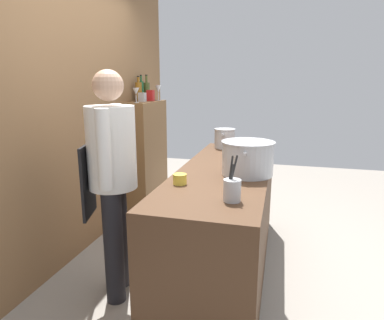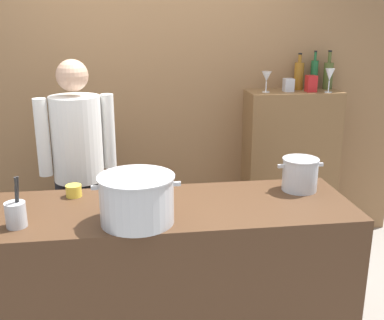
{
  "view_description": "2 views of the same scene",
  "coord_description": "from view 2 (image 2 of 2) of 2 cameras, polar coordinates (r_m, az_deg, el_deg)",
  "views": [
    {
      "loc": [
        -2.61,
        -0.42,
        1.58
      ],
      "look_at": [
        0.08,
        0.3,
        0.93
      ],
      "focal_mm": 31.59,
      "sensor_mm": 36.0,
      "label": 1
    },
    {
      "loc": [
        -0.17,
        -2.41,
        1.9
      ],
      "look_at": [
        0.23,
        0.42,
        1.03
      ],
      "focal_mm": 43.31,
      "sensor_mm": 36.0,
      "label": 2
    }
  ],
  "objects": [
    {
      "name": "wine_bottle_amber",
      "position": [
        3.96,
        13.02,
        10.12
      ],
      "size": [
        0.08,
        0.08,
        0.3
      ],
      "color": "#8C5919",
      "rests_on": "bar_cabinet"
    },
    {
      "name": "wine_bottle_green",
      "position": [
        4.03,
        14.8,
        10.21
      ],
      "size": [
        0.06,
        0.06,
        0.31
      ],
      "color": "#1E592D",
      "rests_on": "bar_cabinet"
    },
    {
      "name": "bar_cabinet",
      "position": [
        4.03,
        11.86,
        -1.24
      ],
      "size": [
        0.76,
        0.32,
        1.35
      ],
      "primitive_type": "cube",
      "color": "brown",
      "rests_on": "ground_plane"
    },
    {
      "name": "stockpot_large",
      "position": [
        2.38,
        -6.81,
        -4.81
      ],
      "size": [
        0.45,
        0.39,
        0.25
      ],
      "color": "#B7BABF",
      "rests_on": "prep_counter"
    },
    {
      "name": "utensil_crock",
      "position": [
        2.5,
        -20.86,
        -6.21
      ],
      "size": [
        0.1,
        0.1,
        0.27
      ],
      "color": "#B7BABF",
      "rests_on": "prep_counter"
    },
    {
      "name": "spice_tin_silver",
      "position": [
        3.84,
        11.79,
        9.02
      ],
      "size": [
        0.08,
        0.08,
        0.1
      ],
      "primitive_type": "cube",
      "color": "#B2B2B7",
      "rests_on": "bar_cabinet"
    },
    {
      "name": "wine_glass_short",
      "position": [
        3.76,
        9.16,
        10.05
      ],
      "size": [
        0.08,
        0.08,
        0.16
      ],
      "color": "silver",
      "rests_on": "bar_cabinet"
    },
    {
      "name": "spice_tin_red",
      "position": [
        3.86,
        14.45,
        9.09
      ],
      "size": [
        0.08,
        0.08,
        0.13
      ],
      "primitive_type": "cube",
      "color": "red",
      "rests_on": "bar_cabinet"
    },
    {
      "name": "chef",
      "position": [
        3.29,
        -13.81,
        -0.2
      ],
      "size": [
        0.51,
        0.39,
        1.66
      ],
      "rotation": [
        0.0,
        0.0,
        3.43
      ],
      "color": "black",
      "rests_on": "ground_plane"
    },
    {
      "name": "stockpot_small",
      "position": [
        2.9,
        13.15,
        -1.72
      ],
      "size": [
        0.28,
        0.22,
        0.2
      ],
      "color": "#B7BABF",
      "rests_on": "prep_counter"
    },
    {
      "name": "wine_glass_wide",
      "position": [
        3.86,
        16.59,
        9.97
      ],
      "size": [
        0.08,
        0.08,
        0.19
      ],
      "color": "silver",
      "rests_on": "bar_cabinet"
    },
    {
      "name": "wine_bottle_olive",
      "position": [
        4.05,
        16.42,
        10.03
      ],
      "size": [
        0.08,
        0.08,
        0.32
      ],
      "color": "#475123",
      "rests_on": "bar_cabinet"
    },
    {
      "name": "prep_counter",
      "position": [
        2.82,
        -3.48,
        -14.19
      ],
      "size": [
        2.16,
        0.7,
        0.9
      ],
      "primitive_type": "cube",
      "color": "#472D1C",
      "rests_on": "ground_plane"
    },
    {
      "name": "butter_jar",
      "position": [
        2.83,
        -14.36,
        -3.69
      ],
      "size": [
        0.09,
        0.09,
        0.07
      ],
      "primitive_type": "cylinder",
      "color": "yellow",
      "rests_on": "prep_counter"
    },
    {
      "name": "brick_back_panel",
      "position": [
        3.83,
        -5.46,
        10.77
      ],
      "size": [
        4.4,
        0.1,
        3.0
      ],
      "primitive_type": "cube",
      "color": "olive",
      "rests_on": "ground_plane"
    }
  ]
}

